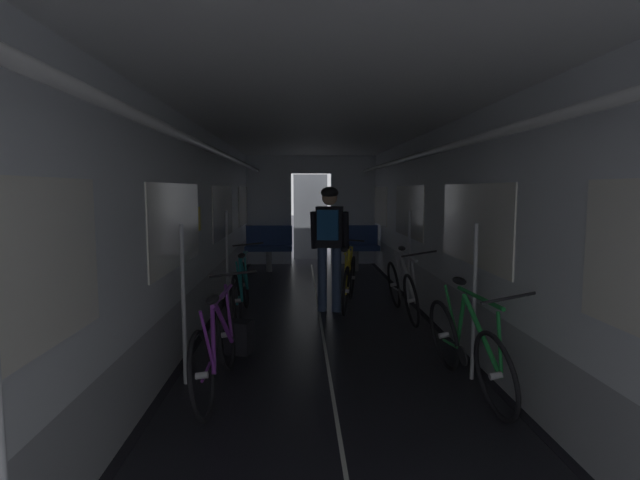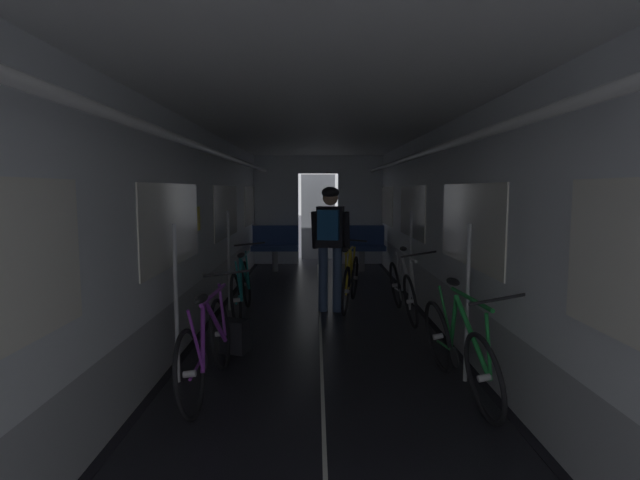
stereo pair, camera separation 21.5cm
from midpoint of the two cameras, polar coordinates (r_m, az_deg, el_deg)
The scene contains 10 objects.
train_car_shell at distance 5.71m, azimuth 1.15°, elevation 5.92°, with size 3.14×12.34×2.57m.
bench_seat_far_left at distance 10.27m, azimuth -4.62°, elevation -0.43°, with size 0.98×0.51×0.95m.
bench_seat_far_right at distance 10.30m, azimuth 5.42°, elevation -0.42°, with size 0.98×0.51×0.95m.
bicycle_purple at distance 4.31m, azimuth -11.52°, elevation -11.95°, with size 0.44×1.69×0.95m.
bicycle_teal at distance 6.66m, azimuth -8.13°, elevation -5.54°, with size 0.44×1.69×0.95m.
bicycle_silver at distance 6.67m, azimuth 10.49°, elevation -5.58°, with size 0.44×1.69×0.96m.
bicycle_green at distance 4.36m, azimuth 17.17°, elevation -11.93°, with size 0.49×1.70×0.96m.
person_cyclist_aisle at distance 6.74m, azimuth 2.09°, elevation 0.59°, with size 0.56×0.43×1.73m.
bicycle_yellow_in_aisle at distance 7.13m, azimuth 4.40°, elevation -4.73°, with size 0.48×1.67×0.94m.
backpack_on_floor at distance 5.28m, azimuth -8.66°, elevation -10.95°, with size 0.26×0.20×0.34m, color black.
Camera 2 is at (-0.06, -2.11, 1.69)m, focal length 27.64 mm.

